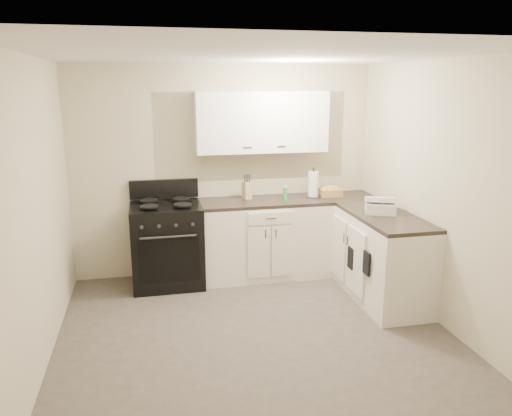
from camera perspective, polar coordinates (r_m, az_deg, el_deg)
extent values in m
plane|color=#473F38|center=(4.75, 0.09, -14.53)|extent=(3.60, 3.60, 0.00)
plane|color=white|center=(4.18, 0.11, 17.16)|extent=(3.60, 3.60, 0.00)
plane|color=beige|center=(6.03, -3.63, 4.22)|extent=(3.60, 0.00, 3.60)
plane|color=beige|center=(5.00, 20.68, 1.31)|extent=(0.00, 3.60, 3.60)
plane|color=beige|center=(4.30, -24.05, -0.96)|extent=(0.00, 3.60, 3.60)
plane|color=beige|center=(2.65, 8.67, -8.69)|extent=(3.60, 0.00, 3.60)
cube|color=silver|center=(6.01, 0.94, -3.64)|extent=(1.55, 0.60, 0.90)
cube|color=silver|center=(5.78, 12.94, -4.75)|extent=(0.60, 1.90, 0.90)
cube|color=black|center=(5.89, 0.96, 0.73)|extent=(1.55, 0.60, 0.04)
cube|color=black|center=(5.65, 13.19, -0.22)|extent=(0.60, 1.90, 0.04)
cube|color=white|center=(5.90, 0.66, 9.80)|extent=(1.55, 0.30, 0.70)
cube|color=black|center=(5.84, -10.09, -4.29)|extent=(0.80, 0.68, 0.96)
cube|color=tan|center=(5.92, -1.04, 2.02)|extent=(0.12, 0.12, 0.21)
cylinder|color=white|center=(6.05, 6.55, 2.70)|extent=(0.14, 0.14, 0.31)
cylinder|color=green|center=(5.85, 3.37, 1.62)|extent=(0.07, 0.07, 0.16)
cube|color=black|center=(6.31, 6.58, 2.33)|extent=(0.11, 0.05, 0.13)
cube|color=tan|center=(6.16, 8.52, 1.76)|extent=(0.27, 0.18, 0.09)
cube|color=white|center=(5.46, 14.02, 0.07)|extent=(0.39, 0.38, 0.11)
cylinder|color=silver|center=(5.44, 14.32, 0.10)|extent=(0.10, 0.10, 0.13)
cube|color=black|center=(5.11, 12.51, -6.18)|extent=(0.02, 0.14, 0.24)
cube|color=black|center=(5.47, 10.77, -5.63)|extent=(0.02, 0.14, 0.24)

